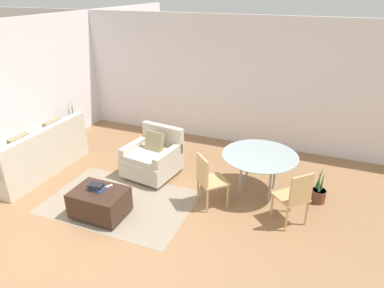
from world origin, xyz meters
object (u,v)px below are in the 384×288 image
object	(u,v)px
potted_plant_small	(319,193)
book_stack	(96,187)
potted_plant	(75,133)
ottoman	(100,202)
couch	(37,157)
tv_remote_primary	(107,187)
dining_table	(260,158)
dining_chair_near_left	(208,178)
dining_chair_near_right	(295,195)
armchair	(153,158)

from	to	relation	value
potted_plant_small	book_stack	bearing A→B (deg)	-152.97
potted_plant	ottoman	bearing A→B (deg)	-43.98
couch	potted_plant_small	distance (m)	5.14
potted_plant_small	tv_remote_primary	bearing A→B (deg)	-153.99
potted_plant	potted_plant_small	world-z (taller)	potted_plant
tv_remote_primary	ottoman	bearing A→B (deg)	-111.78
book_stack	dining_table	xyz separation A→B (m)	(2.17, 1.51, 0.18)
couch	dining_chair_near_left	size ratio (longest dim) A/B	2.27
couch	dining_chair_near_right	distance (m)	4.73
ottoman	dining_chair_near_right	distance (m)	2.94
tv_remote_primary	dining_table	bearing A→B (deg)	33.87
potted_plant	dining_table	world-z (taller)	potted_plant
couch	dining_table	bearing A→B (deg)	11.49
armchair	book_stack	world-z (taller)	armchair
couch	potted_plant_small	xyz separation A→B (m)	(5.06, 0.93, -0.15)
dining_table	dining_chair_near_right	distance (m)	0.96
dining_chair_near_left	couch	bearing A→B (deg)	-177.38
tv_remote_primary	dining_chair_near_right	distance (m)	2.83
ottoman	dining_chair_near_left	xyz separation A→B (m)	(1.46, 0.87, 0.28)
ottoman	tv_remote_primary	size ratio (longest dim) A/B	4.90
armchair	book_stack	distance (m)	1.45
potted_plant_small	couch	bearing A→B (deg)	-169.54
armchair	ottoman	distance (m)	1.47
armchair	book_stack	size ratio (longest dim) A/B	4.09
dining_chair_near_left	potted_plant_small	size ratio (longest dim) A/B	1.42
armchair	tv_remote_primary	size ratio (longest dim) A/B	6.09
dining_table	potted_plant_small	distance (m)	1.12
armchair	dining_table	distance (m)	1.99
armchair	potted_plant	distance (m)	2.44
dining_chair_near_right	dining_chair_near_left	bearing A→B (deg)	180.00
tv_remote_primary	dining_chair_near_right	world-z (taller)	dining_chair_near_right
couch	potted_plant_small	bearing A→B (deg)	10.46
couch	armchair	world-z (taller)	couch
dining_table	book_stack	bearing A→B (deg)	-145.22
tv_remote_primary	armchair	bearing A→B (deg)	85.44
armchair	ottoman	xyz separation A→B (m)	(-0.17, -1.46, -0.10)
armchair	ottoman	size ratio (longest dim) A/B	1.24
dining_chair_near_left	book_stack	bearing A→B (deg)	-150.82
ottoman	dining_chair_near_left	world-z (taller)	dining_chair_near_left
ottoman	book_stack	xyz separation A→B (m)	(-0.05, 0.03, 0.24)
book_stack	dining_chair_near_left	size ratio (longest dim) A/B	0.27
tv_remote_primary	dining_chair_near_right	bearing A→B (deg)	14.68
tv_remote_primary	potted_plant_small	bearing A→B (deg)	26.01
potted_plant	book_stack	bearing A→B (deg)	-44.19
tv_remote_primary	potted_plant_small	size ratio (longest dim) A/B	0.26
ottoman	potted_plant	distance (m)	3.04
potted_plant_small	dining_table	bearing A→B (deg)	-173.79
couch	dining_chair_near_right	bearing A→B (deg)	1.88
armchair	dining_chair_near_left	world-z (taller)	dining_chair_near_left
potted_plant_small	dining_chair_near_left	bearing A→B (deg)	-154.98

